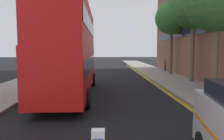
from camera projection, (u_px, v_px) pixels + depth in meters
The scene contains 9 objects.
sidewalk_right at pixel (186, 86), 16.70m from camera, with size 4.00×80.00×0.14m, color gray.
sidewalk_left at pixel (20, 86), 16.32m from camera, with size 4.00×80.00×0.14m, color gray.
kerb_line_outer at pixel (167, 92), 14.66m from camera, with size 0.10×56.00×0.01m, color yellow.
kerb_line_inner at pixel (164, 92), 14.65m from camera, with size 0.10×56.00×0.01m, color yellow.
double_decker_bus_away at pixel (71, 48), 13.34m from camera, with size 2.92×10.84×5.64m.
pedestrian_far at pixel (165, 65), 27.69m from camera, with size 0.34×0.22×1.62m.
street_tree_near at pixel (217, 0), 12.54m from camera, with size 3.88×3.88×7.70m.
street_tree_mid at pixel (194, 6), 18.20m from camera, with size 4.02×4.02×8.62m.
street_tree_far at pixel (172, 19), 24.11m from camera, with size 3.79×3.79×8.31m.
Camera 1 is at (0.16, -0.33, 2.86)m, focal length 33.82 mm.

